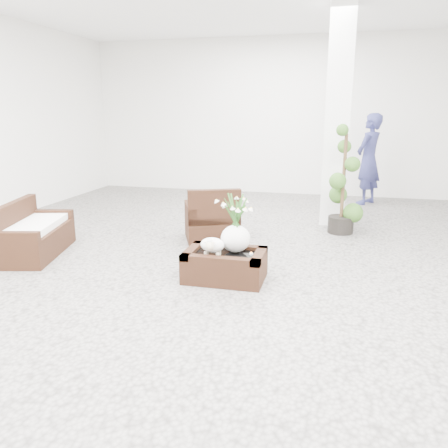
% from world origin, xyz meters
% --- Properties ---
extents(ground, '(11.00, 11.00, 0.00)m').
position_xyz_m(ground, '(0.00, 0.00, 0.00)').
color(ground, gray).
rests_on(ground, ground).
extents(column, '(0.40, 0.40, 3.50)m').
position_xyz_m(column, '(1.20, 2.80, 1.75)').
color(column, white).
rests_on(column, ground).
extents(coffee_table, '(0.90, 0.60, 0.31)m').
position_xyz_m(coffee_table, '(0.05, -0.25, 0.16)').
color(coffee_table, '#351C0F').
rests_on(coffee_table, ground).
extents(sheep_figurine, '(0.28, 0.23, 0.21)m').
position_xyz_m(sheep_figurine, '(-0.07, -0.35, 0.42)').
color(sheep_figurine, white).
rests_on(sheep_figurine, coffee_table).
extents(planter_narcissus, '(0.44, 0.44, 0.80)m').
position_xyz_m(planter_narcissus, '(0.15, -0.15, 0.71)').
color(planter_narcissus, white).
rests_on(planter_narcissus, coffee_table).
extents(tealight, '(0.04, 0.04, 0.03)m').
position_xyz_m(tealight, '(0.35, -0.23, 0.33)').
color(tealight, white).
rests_on(tealight, coffee_table).
extents(armchair, '(0.99, 0.97, 0.81)m').
position_xyz_m(armchair, '(-0.55, 1.34, 0.41)').
color(armchair, '#351C0F').
rests_on(armchair, ground).
extents(loveseat, '(0.95, 1.45, 0.71)m').
position_xyz_m(loveseat, '(-2.65, 0.03, 0.36)').
color(loveseat, '#351C0F').
rests_on(loveseat, ground).
extents(topiary, '(0.44, 0.44, 1.66)m').
position_xyz_m(topiary, '(1.35, 2.17, 0.83)').
color(topiary, '#2C5019').
rests_on(topiary, ground).
extents(shopper, '(0.72, 0.81, 1.85)m').
position_xyz_m(shopper, '(1.86, 4.69, 0.92)').
color(shopper, navy).
rests_on(shopper, ground).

